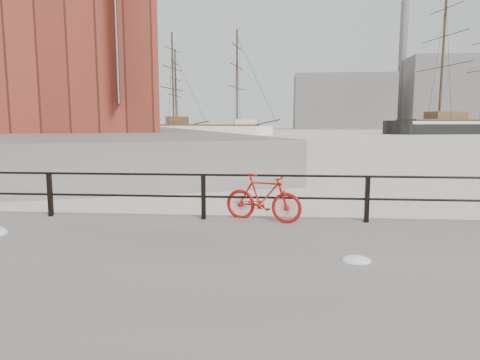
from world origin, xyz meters
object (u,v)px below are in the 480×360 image
(workboat_near, at_px, (62,148))
(workboat_far, at_px, (30,140))
(schooner_mid, at_px, (205,135))
(schooner_left, at_px, (151,134))
(bicycle, at_px, (263,198))

(workboat_near, distance_m, workboat_far, 20.89)
(schooner_mid, distance_m, schooner_left, 12.97)
(schooner_mid, relative_size, workboat_far, 2.87)
(schooner_left, bearing_deg, workboat_far, -104.67)
(workboat_near, xyz_separation_m, workboat_far, (-13.00, 16.35, 0.00))
(schooner_mid, bearing_deg, schooner_left, 165.60)
(schooner_left, relative_size, workboat_near, 2.17)
(bicycle, relative_size, workboat_near, 0.16)
(workboat_far, bearing_deg, workboat_near, -54.55)
(bicycle, xyz_separation_m, schooner_mid, (-13.38, 72.15, -0.86))
(bicycle, distance_m, schooner_left, 81.24)
(schooner_left, distance_m, workboat_near, 47.37)
(schooner_left, relative_size, workboat_far, 2.38)
(bicycle, height_order, workboat_far, workboat_far)
(schooner_mid, xyz_separation_m, workboat_far, (-19.67, -25.68, 0.00))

